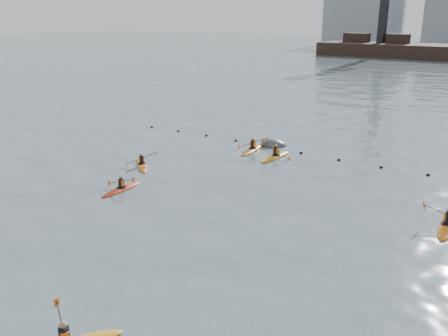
{
  "coord_description": "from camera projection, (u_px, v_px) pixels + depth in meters",
  "views": [
    {
      "loc": [
        12.12,
        -9.11,
        10.02
      ],
      "look_at": [
        -0.12,
        9.19,
        2.8
      ],
      "focal_mm": 38.0,
      "sensor_mm": 36.0,
      "label": 1
    }
  ],
  "objects": [
    {
      "name": "ground",
      "position": [
        82.0,
        311.0,
        16.72
      ],
      "size": [
        400.0,
        400.0,
        0.0
      ],
      "primitive_type": "plane",
      "color": "#3C4C58",
      "rests_on": "ground"
    },
    {
      "name": "float_line",
      "position": [
        321.0,
        156.0,
        34.78
      ],
      "size": [
        33.24,
        0.73,
        0.24
      ],
      "color": "black",
      "rests_on": "ground"
    },
    {
      "name": "kayaker_0",
      "position": [
        122.0,
        188.0,
        28.14
      ],
      "size": [
        2.16,
        3.16,
        1.13
      ],
      "rotation": [
        0.0,
        0.0,
        0.02
      ],
      "color": "red",
      "rests_on": "ground"
    },
    {
      "name": "kayaker_2",
      "position": [
        142.0,
        165.0,
        32.54
      ],
      "size": [
        2.84,
        2.6,
        1.16
      ],
      "rotation": [
        0.0,
        0.0,
        0.85
      ],
      "color": "orange",
      "rests_on": "ground"
    },
    {
      "name": "kayaker_3",
      "position": [
        276.0,
        156.0,
        34.44
      ],
      "size": [
        2.53,
        3.66,
        1.46
      ],
      "rotation": [
        0.0,
        0.0,
        -0.08
      ],
      "color": "orange",
      "rests_on": "ground"
    },
    {
      "name": "kayaker_4",
      "position": [
        447.0,
        225.0,
        23.23
      ],
      "size": [
        2.49,
        3.69,
        1.28
      ],
      "rotation": [
        0.0,
        0.0,
        3.2
      ],
      "color": "orange",
      "rests_on": "ground"
    },
    {
      "name": "kayaker_5",
      "position": [
        253.0,
        149.0,
        36.21
      ],
      "size": [
        2.5,
        3.64,
        1.41
      ],
      "rotation": [
        0.0,
        0.0,
        0.11
      ],
      "color": "#C68117",
      "rests_on": "ground"
    },
    {
      "name": "mooring_buoy",
      "position": [
        274.0,
        146.0,
        37.5
      ],
      "size": [
        2.64,
        2.33,
        1.5
      ],
      "primitive_type": "ellipsoid",
      "rotation": [
        0.0,
        0.21,
        0.58
      ],
      "color": "#373A3C",
      "rests_on": "ground"
    }
  ]
}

